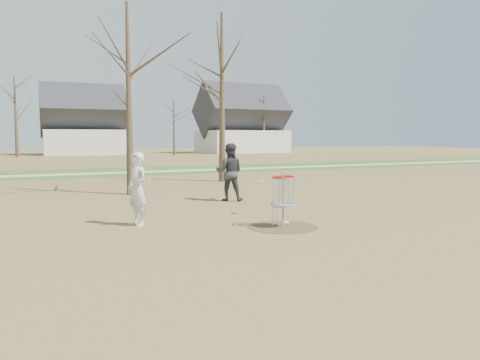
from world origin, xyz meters
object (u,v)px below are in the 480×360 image
at_px(player_standing, 137,189).
at_px(disc_golf_basket, 283,191).
at_px(disc_grounded, 285,222).
at_px(player_throwing, 229,172).

xyz_separation_m(player_standing, disc_golf_basket, (3.30, -1.79, -0.04)).
height_order(disc_grounded, disc_golf_basket, disc_golf_basket).
bearing_deg(player_standing, player_throwing, 109.83).
height_order(player_standing, disc_grounded, player_standing).
height_order(player_standing, disc_golf_basket, player_standing).
relative_size(player_standing, disc_golf_basket, 1.41).
bearing_deg(disc_grounded, player_standing, 160.18).
bearing_deg(player_standing, disc_grounded, 51.12).
relative_size(player_standing, disc_grounded, 8.65).
height_order(player_standing, player_throwing, player_throwing).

